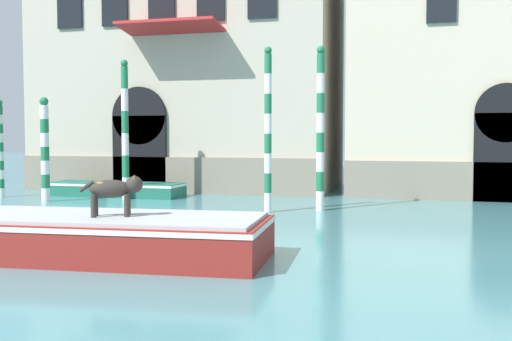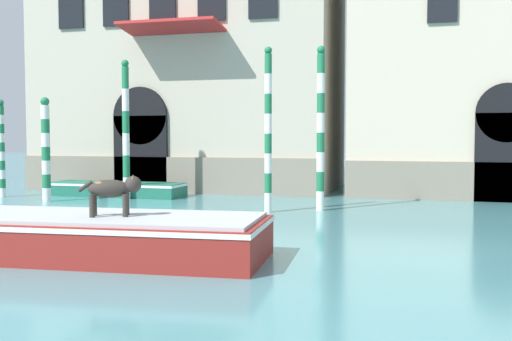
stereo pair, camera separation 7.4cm
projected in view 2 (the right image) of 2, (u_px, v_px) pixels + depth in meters
name	position (u px, v px, depth m)	size (l,w,h in m)	color
boat_foreground	(63.00, 234.00, 10.32)	(7.20, 2.62, 0.73)	maroon
dog_on_deck	(114.00, 189.00, 9.98)	(0.99, 0.56, 0.69)	#332D28
boat_moored_near_palazzo	(117.00, 189.00, 20.57)	(4.71, 1.45, 0.47)	#1E6651
mooring_pole_0	(126.00, 129.00, 19.41)	(0.24, 0.24, 4.52)	white
mooring_pole_1	(46.00, 149.00, 18.73)	(0.27, 0.27, 3.28)	white
mooring_pole_2	(321.00, 128.00, 16.45)	(0.23, 0.23, 4.53)	white
mooring_pole_3	(268.00, 129.00, 16.05)	(0.20, 0.20, 4.45)	white
mooring_pole_4	(1.00, 148.00, 20.13)	(0.23, 0.23, 3.29)	white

